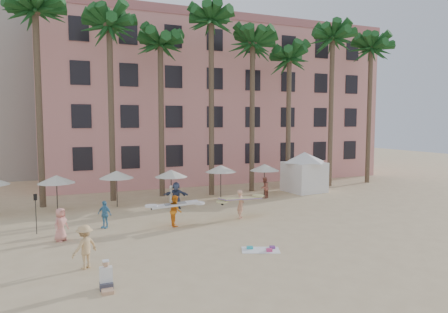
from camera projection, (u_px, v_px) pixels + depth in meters
ground at (257, 250)px, 19.16m from camera, size 120.00×120.00×0.00m
pink_hotel at (210, 105)px, 45.09m from camera, size 35.00×14.00×16.00m
palm_row at (180, 37)px, 32.08m from camera, size 44.40×5.40×16.30m
umbrella_row at (145, 174)px, 29.39m from camera, size 22.50×2.70×2.73m
cabana at (304, 168)px, 34.99m from camera, size 4.97×4.97×3.50m
beach_towel at (262, 249)px, 19.13m from camera, size 2.05×1.61×0.14m
carrier_yellow at (241, 202)px, 25.36m from camera, size 3.15×1.68×1.83m
carrier_white at (175, 210)px, 23.52m from camera, size 2.85×0.98×1.83m
beachgoers at (158, 208)px, 24.37m from camera, size 16.19×12.06×1.88m
paddle at (36, 209)px, 21.75m from camera, size 0.18×0.04×2.23m
seated_man at (106, 279)px, 14.64m from camera, size 0.47×0.82×1.06m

